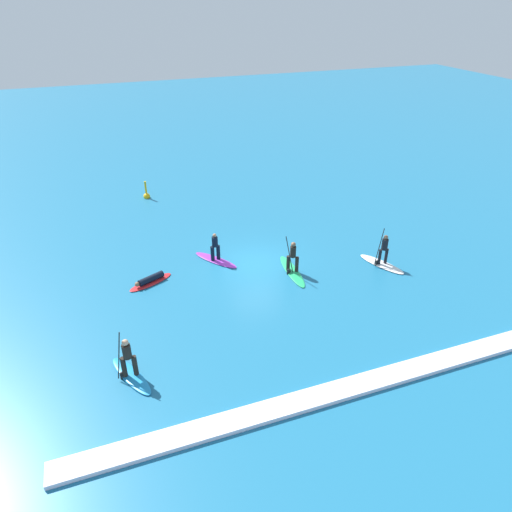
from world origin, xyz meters
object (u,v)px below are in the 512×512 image
Objects in this scene: surfer_on_green_board at (292,265)px; surfer_on_white_board at (383,258)px; surfer_on_red_board at (150,280)px; surfer_on_blue_board at (130,368)px; marker_buoy at (147,195)px; surfer_on_purple_board at (215,254)px.

surfer_on_white_board is at bearing 81.61° from surfer_on_green_board.
surfer_on_red_board is (-12.09, 2.49, -0.29)m from surfer_on_white_board.
surfer_on_blue_board is 0.82× the size of surfer_on_green_board.
surfer_on_red_board is 1.81× the size of marker_buoy.
marker_buoy is (-5.79, 12.70, -0.23)m from surfer_on_green_board.
surfer_on_blue_board is 1.00× the size of surfer_on_purple_board.
surfer_on_blue_board is at bearing 108.62° from surfer_on_purple_board.
surfer_on_green_board is 4.30m from surfer_on_purple_board.
surfer_on_white_board is 1.04× the size of surfer_on_purple_board.
surfer_on_blue_board is 17.84m from marker_buoy.
surfer_on_purple_board is at bearing -59.93° from surfer_on_blue_board.
surfer_on_white_board reaches higher than surfer_on_blue_board.
surfer_on_white_board reaches higher than marker_buoy.
surfer_on_green_board is 7.38m from surfer_on_red_board.
surfer_on_blue_board is 9.16m from surfer_on_purple_board.
surfer_on_green_board reaches higher than surfer_on_red_board.
surfer_on_white_board reaches higher than surfer_on_red_board.
surfer_on_green_board is 13.95m from marker_buoy.
surfer_on_red_board is (1.71, 6.36, -0.33)m from surfer_on_blue_board.
surfer_on_purple_board is at bearing 171.06° from surfer_on_red_board.
surfer_on_white_board is at bearing -147.64° from surfer_on_purple_board.
surfer_on_red_board is at bearing 70.17° from surfer_on_purple_board.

